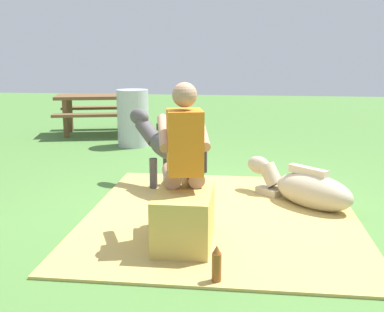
# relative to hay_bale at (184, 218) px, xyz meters

# --- Properties ---
(ground_plane) EXTENTS (24.00, 24.00, 0.00)m
(ground_plane) POSITION_rel_hay_bale_xyz_m (0.97, -0.14, -0.24)
(ground_plane) COLOR #4C7A38
(hay_patch) EXTENTS (2.85, 2.61, 0.02)m
(hay_patch) POSITION_rel_hay_bale_xyz_m (0.70, -0.27, -0.22)
(hay_patch) COLOR tan
(hay_patch) RESTS_ON ground
(hay_bale) EXTENTS (0.72, 0.45, 0.47)m
(hay_bale) POSITION_rel_hay_bale_xyz_m (0.00, 0.00, 0.00)
(hay_bale) COLOR tan
(hay_bale) RESTS_ON ground
(person_seated) EXTENTS (0.71, 0.51, 1.35)m
(person_seated) POSITION_rel_hay_bale_xyz_m (0.16, 0.03, 0.51)
(person_seated) COLOR tan
(person_seated) RESTS_ON ground
(pony_standing) EXTENTS (1.02, 1.10, 0.90)m
(pony_standing) POSITION_rel_hay_bale_xyz_m (1.46, 0.35, 0.31)
(pony_standing) COLOR #4C4747
(pony_standing) RESTS_ON ground
(pony_lying) EXTENTS (1.10, 1.18, 0.42)m
(pony_lying) POSITION_rel_hay_bale_xyz_m (1.14, -1.12, -0.05)
(pony_lying) COLOR tan
(pony_lying) RESTS_ON ground
(soda_bottle) EXTENTS (0.07, 0.07, 0.29)m
(soda_bottle) POSITION_rel_hay_bale_xyz_m (-0.63, -0.31, -0.10)
(soda_bottle) COLOR brown
(soda_bottle) RESTS_ON ground
(water_barrel) EXTENTS (0.53, 0.53, 0.95)m
(water_barrel) POSITION_rel_hay_bale_xyz_m (3.96, 1.39, 0.24)
(water_barrel) COLOR #B2B2B7
(water_barrel) RESTS_ON ground
(picnic_bench) EXTENTS (1.60, 1.75, 0.75)m
(picnic_bench) POSITION_rel_hay_bale_xyz_m (4.99, 2.35, 0.34)
(picnic_bench) COLOR brown
(picnic_bench) RESTS_ON ground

